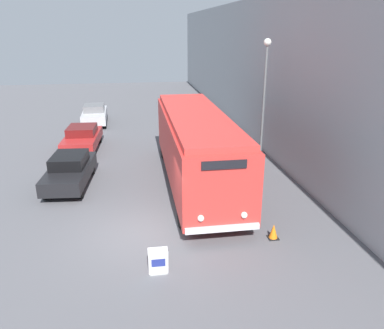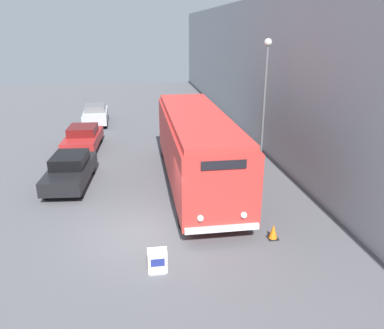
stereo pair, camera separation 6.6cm
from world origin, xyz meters
The scene contains 9 objects.
ground_plane centered at (0.00, 0.00, 0.00)m, with size 80.00×80.00×0.00m, color #56565B.
building_wall_right centered at (7.44, 10.00, 4.32)m, with size 0.30×60.00×8.64m.
vintage_bus centered at (2.54, 4.30, 1.89)m, with size 2.65×10.83×3.34m.
sign_board centered at (0.31, -2.36, 0.40)m, with size 0.58×0.31×0.82m.
streetlamp centered at (6.20, 5.95, 4.17)m, with size 0.36×0.36×6.43m.
parked_car_near centered at (-3.22, 4.97, 0.74)m, with size 2.05×4.36×1.46m.
parked_car_mid centered at (-3.32, 10.60, 0.72)m, with size 2.09×4.30×1.39m.
parked_car_far centered at (-3.16, 17.01, 0.74)m, with size 1.88×4.28×1.45m.
traffic_cone centered at (4.38, -0.97, 0.26)m, with size 0.36×0.36×0.54m.
Camera 1 is at (-0.14, -11.74, 6.85)m, focal length 35.00 mm.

